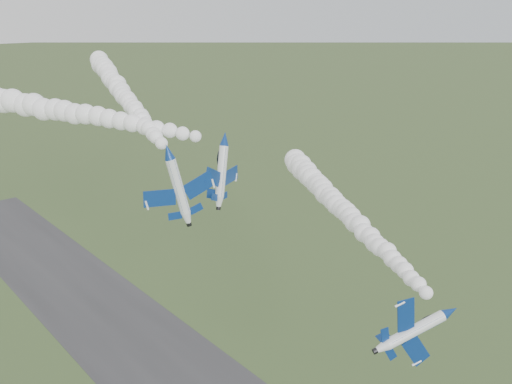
% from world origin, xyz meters
% --- Properties ---
extents(jet_lead, '(6.68, 11.36, 9.19)m').
position_xyz_m(jet_lead, '(11.21, -11.84, 30.72)').
color(jet_lead, white).
extents(smoke_trail_jet_lead, '(25.97, 54.09, 4.55)m').
position_xyz_m(smoke_trail_jet_lead, '(24.01, 16.74, 32.64)').
color(smoke_trail_jet_lead, white).
extents(jet_pair_left, '(10.19, 12.04, 3.62)m').
position_xyz_m(jet_pair_left, '(-7.23, 21.25, 47.22)').
color(jet_pair_left, white).
extents(smoke_trail_jet_pair_left, '(29.62, 69.58, 4.45)m').
position_xyz_m(smoke_trail_jet_pair_left, '(5.47, 58.78, 49.87)').
color(smoke_trail_jet_pair_left, white).
extents(jet_pair_right, '(9.40, 11.02, 3.35)m').
position_xyz_m(jet_pair_right, '(2.88, 21.92, 47.39)').
color(jet_pair_right, white).
extents(smoke_trail_jet_pair_right, '(32.36, 64.78, 5.23)m').
position_xyz_m(smoke_trail_jet_pair_right, '(-11.83, 55.60, 49.21)').
color(smoke_trail_jet_pair_right, white).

